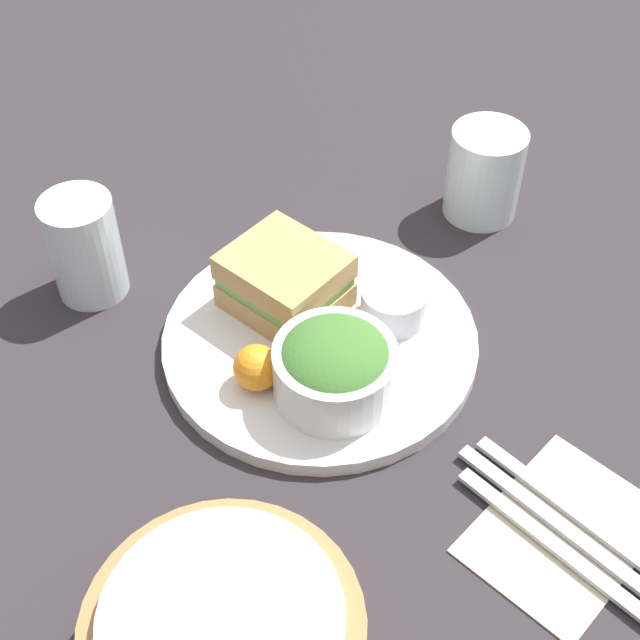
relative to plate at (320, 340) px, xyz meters
The scene contains 12 objects.
ground_plane 0.01m from the plate, ahead, with size 4.00×4.00×0.00m, color #2D282D.
plate is the anchor object (origin of this frame).
sandwich 0.06m from the plate, ahead, with size 0.11×0.10×0.06m.
salad_bowl 0.08m from the plate, 144.16° to the left, with size 0.11×0.11×0.07m.
dressing_cup 0.08m from the plate, 118.19° to the right, with size 0.06×0.06×0.03m, color #B7B7BC.
orange_wedge 0.09m from the plate, 88.51° to the left, with size 0.04×0.04×0.04m, color orange.
drink_glass 0.25m from the plate, 24.26° to the left, with size 0.07×0.07×0.11m, color silver.
napkin 0.28m from the plate, behind, with size 0.11×0.15×0.00m, color beige.
fork 0.28m from the plate, behind, with size 0.20×0.01×0.01m, color #B2B2B7.
knife 0.28m from the plate, behind, with size 0.21×0.01×0.01m, color #B2B2B7.
spoon 0.28m from the plate, behind, with size 0.18×0.01×0.01m, color #B2B2B7.
water_glass 0.27m from the plate, 87.42° to the right, with size 0.08×0.08×0.10m, color silver.
Camera 1 is at (-0.39, 0.41, 0.63)m, focal length 50.00 mm.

